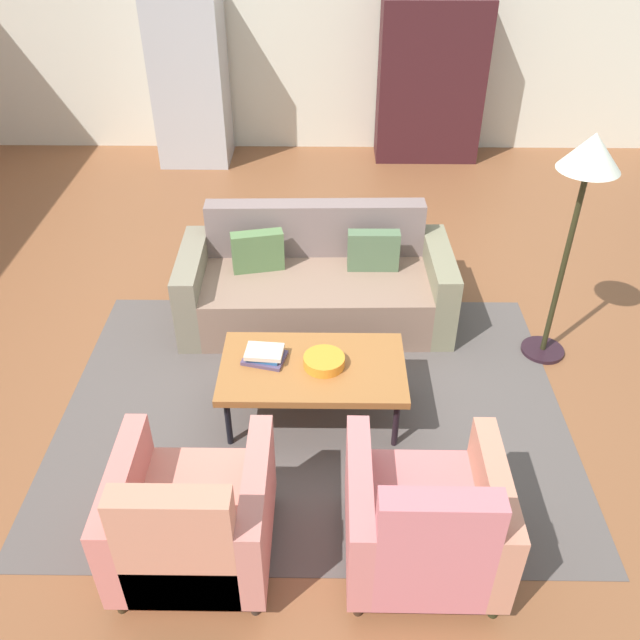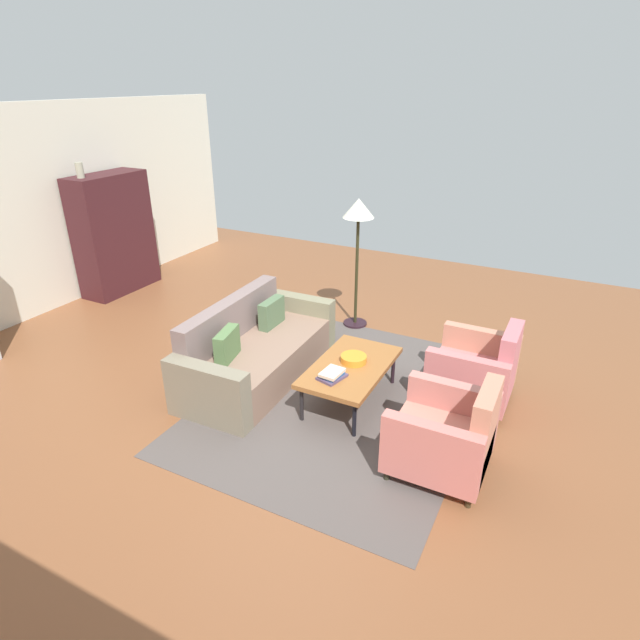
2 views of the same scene
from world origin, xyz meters
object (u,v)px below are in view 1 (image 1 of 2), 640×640
object	(u,v)px
couch	(316,283)
armchair_left	(191,523)
fruit_bowl	(324,361)
cabinet	(431,81)
armchair_right	(425,526)
book_stack	(265,355)
refrigerator	(191,81)
coffee_table	(313,370)
floor_lamp	(586,175)

from	to	relation	value
couch	armchair_left	xyz separation A→B (m)	(-0.60, -2.35, 0.06)
fruit_bowl	cabinet	world-z (taller)	cabinet
armchair_right	book_stack	bearing A→B (deg)	127.06
armchair_right	cabinet	distance (m)	5.77
armchair_left	refrigerator	bearing A→B (deg)	99.08
book_stack	refrigerator	distance (m)	4.56
fruit_bowl	cabinet	size ratio (longest dim) A/B	0.15
book_stack	refrigerator	xyz separation A→B (m)	(-1.17, 4.38, 0.46)
coffee_table	cabinet	bearing A→B (deg)	74.44
couch	floor_lamp	size ratio (longest dim) A/B	1.23
couch	refrigerator	size ratio (longest dim) A/B	1.15
armchair_left	armchair_right	xyz separation A→B (m)	(1.20, 0.00, 0.00)
couch	cabinet	xyz separation A→B (m)	(1.27, 3.36, 0.61)
armchair_left	floor_lamp	size ratio (longest dim) A/B	0.51
couch	coffee_table	xyz separation A→B (m)	(0.00, -1.19, 0.10)
book_stack	cabinet	bearing A→B (deg)	70.60
couch	armchair_right	bearing A→B (deg)	102.90
book_stack	cabinet	xyz separation A→B (m)	(1.58, 4.48, 0.44)
couch	book_stack	bearing A→B (deg)	73.09
armchair_right	refrigerator	world-z (taller)	refrigerator
armchair_right	armchair_left	bearing A→B (deg)	-179.70
armchair_right	refrigerator	distance (m)	6.01
book_stack	floor_lamp	distance (m)	2.36
fruit_bowl	floor_lamp	bearing A→B (deg)	22.66
armchair_right	fruit_bowl	distance (m)	1.28
armchair_left	book_stack	size ratio (longest dim) A/B	2.89
fruit_bowl	book_stack	xyz separation A→B (m)	(-0.39, 0.06, 0.00)
couch	armchair_right	world-z (taller)	armchair_right
refrigerator	floor_lamp	xyz separation A→B (m)	(3.23, -3.74, 0.52)
couch	armchair_left	distance (m)	2.43
armchair_left	floor_lamp	world-z (taller)	floor_lamp
book_stack	cabinet	distance (m)	4.77
book_stack	armchair_right	bearing A→B (deg)	-53.25
book_stack	armchair_left	bearing A→B (deg)	-103.14
coffee_table	armchair_left	bearing A→B (deg)	-117.22
couch	floor_lamp	xyz separation A→B (m)	(1.74, -0.49, 1.16)
armchair_left	book_stack	xyz separation A→B (m)	(0.29, 1.22, 0.12)
fruit_bowl	floor_lamp	size ratio (longest dim) A/B	0.16
couch	refrigerator	xyz separation A→B (m)	(-1.49, 3.25, 0.64)
cabinet	couch	bearing A→B (deg)	-110.69
refrigerator	floor_lamp	distance (m)	4.97
armchair_right	book_stack	size ratio (longest dim) A/B	2.89
fruit_bowl	armchair_left	bearing A→B (deg)	-120.00
couch	floor_lamp	bearing A→B (deg)	162.76
coffee_table	refrigerator	bearing A→B (deg)	108.55
coffee_table	fruit_bowl	xyz separation A→B (m)	(0.07, 0.00, 0.07)
refrigerator	cabinet	bearing A→B (deg)	2.17
fruit_bowl	book_stack	bearing A→B (deg)	171.56
couch	floor_lamp	distance (m)	2.15
armchair_right	book_stack	distance (m)	1.53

